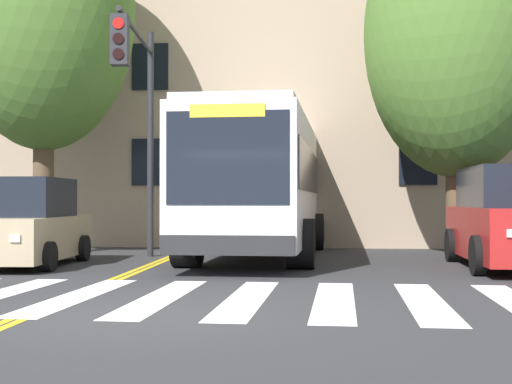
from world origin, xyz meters
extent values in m
plane|color=#303033|center=(0.00, 0.00, 0.00)|extent=(120.00, 120.00, 0.00)
cube|color=white|center=(-1.30, 1.71, 0.00)|extent=(0.74, 4.15, 0.01)
cube|color=white|center=(-0.05, 1.66, 0.00)|extent=(0.74, 4.15, 0.01)
cube|color=white|center=(1.20, 1.60, 0.00)|extent=(0.74, 4.15, 0.01)
cube|color=white|center=(2.45, 1.55, 0.00)|extent=(0.74, 4.15, 0.01)
cube|color=white|center=(3.70, 1.50, 0.00)|extent=(0.74, 4.15, 0.01)
cube|color=gold|center=(-1.43, 15.63, 0.00)|extent=(0.12, 36.00, 0.01)
cube|color=gold|center=(-1.27, 15.63, 0.00)|extent=(0.12, 36.00, 0.01)
cube|color=white|center=(0.87, 9.46, 1.84)|extent=(3.01, 10.72, 2.83)
cube|color=black|center=(2.13, 9.40, 2.12)|extent=(0.50, 9.75, 1.02)
cube|color=black|center=(-0.38, 9.52, 2.12)|extent=(0.50, 9.75, 1.02)
cube|color=black|center=(0.62, 4.15, 2.18)|extent=(2.25, 0.13, 1.70)
cube|color=yellow|center=(0.61, 4.15, 3.03)|extent=(1.37, 0.10, 0.24)
cube|color=#232326|center=(0.61, 4.12, 0.60)|extent=(2.45, 0.22, 0.36)
cube|color=silver|center=(0.87, 9.46, 3.34)|extent=(2.84, 10.28, 0.16)
cylinder|color=black|center=(1.91, 6.12, 0.52)|extent=(0.61, 1.06, 1.04)
cylinder|color=black|center=(-0.48, 6.23, 0.52)|extent=(0.61, 1.06, 1.04)
cylinder|color=black|center=(2.18, 11.78, 0.52)|extent=(0.61, 1.06, 1.04)
cylinder|color=black|center=(-0.20, 11.90, 0.52)|extent=(0.61, 1.06, 1.04)
cylinder|color=black|center=(2.24, 12.88, 0.52)|extent=(0.61, 1.06, 1.04)
cylinder|color=black|center=(-0.15, 13.00, 0.52)|extent=(0.61, 1.06, 1.04)
cube|color=tan|center=(-4.01, 6.34, 0.61)|extent=(1.93, 4.10, 0.89)
cube|color=black|center=(-4.02, 6.38, 1.48)|extent=(1.67, 2.28, 0.83)
cube|color=white|center=(-3.40, 4.34, 0.70)|extent=(0.20, 0.05, 0.14)
cylinder|color=black|center=(-3.06, 5.14, 0.30)|extent=(0.25, 0.61, 0.60)
cylinder|color=black|center=(-3.18, 7.63, 0.30)|extent=(0.25, 0.61, 0.60)
cylinder|color=black|center=(-4.96, 7.55, 0.30)|extent=(0.25, 0.61, 0.60)
cube|color=#AD1E1E|center=(6.26, 6.57, 0.74)|extent=(2.08, 5.05, 1.05)
cube|color=black|center=(6.26, 6.62, 1.68)|extent=(1.82, 3.15, 0.84)
cylinder|color=black|center=(5.23, 5.06, 0.38)|extent=(0.25, 0.77, 0.76)
cylinder|color=black|center=(5.34, 8.15, 0.38)|extent=(0.25, 0.77, 0.76)
cylinder|color=#28282D|center=(-1.92, 9.08, 2.83)|extent=(0.16, 0.16, 5.66)
cylinder|color=#28282D|center=(-1.78, 7.06, 5.17)|extent=(0.40, 4.05, 0.11)
cube|color=#28282D|center=(-1.65, 5.19, 4.57)|extent=(0.36, 0.30, 1.00)
cylinder|color=red|center=(-1.64, 5.04, 4.87)|extent=(0.22, 0.05, 0.22)
cylinder|color=black|center=(-1.64, 5.04, 4.57)|extent=(0.22, 0.05, 0.22)
cylinder|color=black|center=(-1.64, 5.04, 4.27)|extent=(0.22, 0.05, 0.22)
cylinder|color=brown|center=(5.70, 9.43, 1.26)|extent=(0.51, 0.51, 2.51)
ellipsoid|color=#4C752D|center=(5.70, 9.43, 5.55)|extent=(4.98, 4.94, 7.15)
cylinder|color=brown|center=(-4.84, 9.46, 1.63)|extent=(0.53, 0.53, 3.26)
ellipsoid|color=#4C752D|center=(-4.84, 9.46, 6.36)|extent=(6.63, 6.56, 7.30)
cube|color=tan|center=(-2.71, 17.30, 5.11)|extent=(39.58, 9.69, 10.23)
cube|color=black|center=(-2.71, 12.42, 2.56)|extent=(1.10, 0.06, 1.40)
cube|color=black|center=(5.21, 12.42, 2.56)|extent=(1.10, 0.06, 1.40)
cube|color=black|center=(-2.71, 12.42, 5.42)|extent=(1.10, 0.06, 1.40)
cube|color=black|center=(5.21, 12.42, 5.42)|extent=(1.10, 0.06, 1.40)
camera|label=1|loc=(2.13, -8.56, 1.41)|focal=50.00mm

